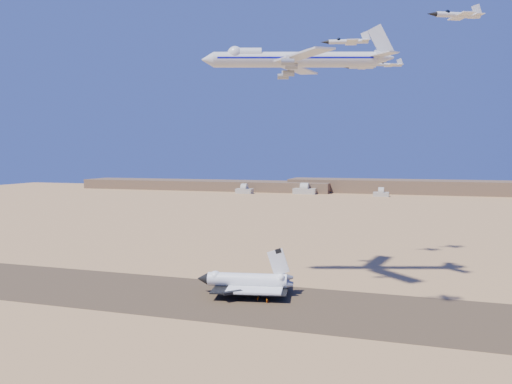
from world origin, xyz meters
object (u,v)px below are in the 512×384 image
(crew_c, at_px, (267,301))
(chase_jet_d, at_px, (388,65))
(carrier_747, at_px, (289,60))
(shuttle, at_px, (246,282))
(crew_b, at_px, (258,299))
(chase_jet_b, at_px, (457,15))
(crew_a, at_px, (258,297))
(chase_jet_a, at_px, (347,41))
(chase_jet_c, at_px, (360,67))

(crew_c, height_order, chase_jet_d, chase_jet_d)
(carrier_747, bearing_deg, shuttle, -150.70)
(crew_b, bearing_deg, chase_jet_b, -143.90)
(crew_a, height_order, crew_b, crew_a)
(crew_a, relative_size, chase_jet_d, 0.10)
(carrier_747, bearing_deg, crew_c, -113.04)
(shuttle, relative_size, chase_jet_a, 2.60)
(crew_b, distance_m, crew_c, 3.96)
(crew_a, height_order, chase_jet_d, chase_jet_d)
(chase_jet_a, relative_size, chase_jet_d, 0.91)
(crew_a, distance_m, chase_jet_a, 95.46)
(carrier_747, height_order, crew_a, carrier_747)
(crew_c, relative_size, chase_jet_d, 0.12)
(crew_c, distance_m, chase_jet_a, 92.95)
(carrier_747, xyz_separation_m, chase_jet_c, (22.38, 52.24, 4.43))
(shuttle, distance_m, chase_jet_b, 117.53)
(chase_jet_d, bearing_deg, shuttle, -145.79)
(crew_a, relative_size, crew_c, 0.86)
(chase_jet_c, bearing_deg, chase_jet_d, 27.03)
(crew_b, height_order, chase_jet_d, chase_jet_d)
(crew_a, bearing_deg, chase_jet_d, -40.60)
(crew_b, bearing_deg, chase_jet_d, -46.16)
(shuttle, xyz_separation_m, crew_a, (6.32, -4.83, -4.06))
(crew_a, distance_m, crew_c, 5.93)
(carrier_747, relative_size, chase_jet_c, 5.13)
(shuttle, relative_size, chase_jet_b, 2.81)
(chase_jet_a, height_order, chase_jet_d, chase_jet_d)
(crew_b, relative_size, crew_c, 0.83)
(crew_c, relative_size, chase_jet_c, 0.13)
(chase_jet_b, distance_m, chase_jet_c, 119.27)
(carrier_747, xyz_separation_m, chase_jet_d, (34.55, 64.08, 7.01))
(crew_b, xyz_separation_m, chase_jet_d, (40.75, 85.43, 96.67))
(crew_b, relative_size, chase_jet_d, 0.10)
(shuttle, height_order, chase_jet_a, chase_jet_a)
(crew_c, xyz_separation_m, chase_jet_c, (24.79, 74.76, 93.93))
(carrier_747, bearing_deg, chase_jet_d, 44.75)
(carrier_747, xyz_separation_m, crew_a, (-6.79, -18.51, -89.63))
(shuttle, distance_m, chase_jet_d, 129.96)
(carrier_747, relative_size, crew_c, 39.63)
(carrier_747, bearing_deg, crew_b, -123.11)
(crew_b, height_order, chase_jet_a, chase_jet_a)
(chase_jet_c, bearing_deg, crew_a, -129.59)
(crew_b, xyz_separation_m, chase_jet_c, (28.58, 73.59, 94.10))
(carrier_747, distance_m, chase_jet_b, 83.46)
(chase_jet_b, bearing_deg, chase_jet_c, 81.34)
(chase_jet_b, bearing_deg, crew_b, 121.79)
(crew_c, height_order, chase_jet_a, chase_jet_a)
(chase_jet_b, distance_m, chase_jet_d, 128.27)
(chase_jet_c, bearing_deg, chase_jet_b, -90.89)
(chase_jet_d, bearing_deg, crew_b, -139.79)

